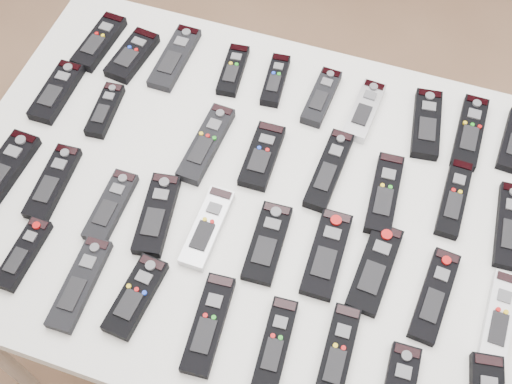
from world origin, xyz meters
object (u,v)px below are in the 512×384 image
(remote_20, at_px, (111,206))
(remote_4, at_px, (275,80))
(remote_23, at_px, (267,243))
(remote_10, at_px, (57,92))
(remote_18, at_px, (4,170))
(remote_26, at_px, (434,295))
(remote_1, at_px, (132,55))
(remote_34, at_px, (337,354))
(remote_5, at_px, (321,97))
(remote_17, at_px, (509,225))
(remote_22, at_px, (207,227))
(remote_3, at_px, (233,70))
(remote_6, at_px, (364,111))
(remote_2, at_px, (175,58))
(remote_13, at_px, (262,156))
(remote_29, at_px, (23,254))
(remote_19, at_px, (53,182))
(remote_15, at_px, (384,194))
(remote_0, at_px, (99,42))
(remote_21, at_px, (157,214))
(table, at_px, (256,211))
(remote_8, at_px, (470,132))
(remote_16, at_px, (454,198))
(remote_11, at_px, (105,110))
(remote_27, at_px, (499,318))
(remote_12, at_px, (206,144))
(remote_25, at_px, (375,268))
(remote_30, at_px, (80,283))
(remote_33, at_px, (275,344))
(remote_31, at_px, (136,296))
(remote_14, at_px, (329,170))
(remote_24, at_px, (327,254))
(remote_7, at_px, (427,124))

(remote_20, bearing_deg, remote_4, 63.09)
(remote_23, bearing_deg, remote_10, 156.99)
(remote_18, height_order, remote_26, remote_18)
(remote_1, bearing_deg, remote_34, -32.95)
(remote_5, height_order, remote_17, remote_5)
(remote_10, xyz_separation_m, remote_17, (1.01, -0.02, -0.00))
(remote_22, bearing_deg, remote_3, 103.26)
(remote_6, bearing_deg, remote_23, -100.96)
(remote_2, distance_m, remote_23, 0.53)
(remote_13, distance_m, remote_29, 0.51)
(remote_13, height_order, remote_26, remote_13)
(remote_19, bearing_deg, remote_15, 13.07)
(remote_19, bearing_deg, remote_0, 98.84)
(remote_3, distance_m, remote_21, 0.41)
(table, height_order, remote_6, remote_6)
(remote_6, height_order, remote_18, same)
(table, relative_size, remote_8, 6.58)
(remote_29, bearing_deg, remote_16, 28.21)
(remote_10, height_order, remote_23, remote_10)
(remote_11, distance_m, remote_23, 0.48)
(remote_13, distance_m, remote_17, 0.51)
(remote_5, bearing_deg, remote_20, -125.37)
(remote_16, height_order, remote_20, remote_16)
(remote_27, bearing_deg, remote_12, 165.56)
(remote_0, height_order, remote_25, remote_0)
(remote_4, distance_m, remote_16, 0.47)
(remote_30, bearing_deg, remote_2, 93.35)
(remote_19, bearing_deg, remote_33, -21.42)
(remote_19, bearing_deg, remote_5, 37.20)
(remote_3, xyz_separation_m, remote_13, (0.14, -0.21, 0.00))
(remote_16, bearing_deg, remote_11, -177.31)
(remote_5, xyz_separation_m, remote_20, (-0.32, -0.41, -0.00))
(remote_15, bearing_deg, remote_31, -140.04)
(remote_14, xyz_separation_m, remote_20, (-0.39, -0.22, -0.00))
(remote_22, height_order, remote_34, remote_34)
(remote_27, bearing_deg, remote_1, 159.60)
(remote_4, distance_m, remote_24, 0.45)
(remote_0, distance_m, remote_15, 0.76)
(remote_29, bearing_deg, remote_24, 19.85)
(remote_18, relative_size, remote_25, 1.02)
(remote_13, xyz_separation_m, remote_31, (-0.12, -0.37, 0.00))
(remote_25, distance_m, remote_30, 0.56)
(remote_6, bearing_deg, remote_21, -126.19)
(remote_20, bearing_deg, remote_0, 118.61)
(table, height_order, remote_30, remote_30)
(remote_0, bearing_deg, remote_12, -25.41)
(remote_5, distance_m, remote_7, 0.24)
(remote_13, distance_m, remote_34, 0.44)
(remote_23, height_order, remote_29, remote_29)
(remote_33, bearing_deg, remote_14, 87.30)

